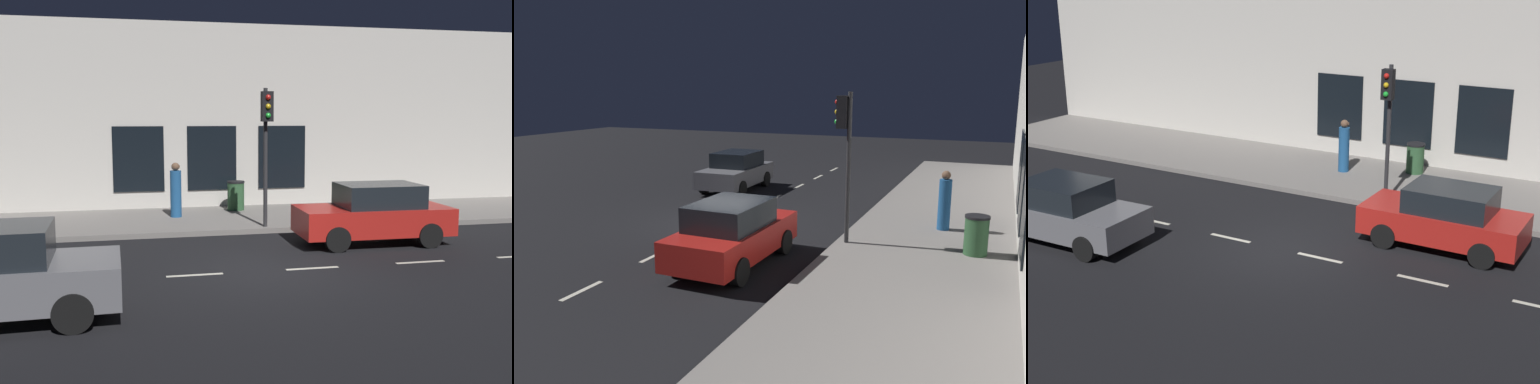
# 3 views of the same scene
# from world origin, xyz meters

# --- Properties ---
(ground_plane) EXTENTS (60.00, 60.00, 0.00)m
(ground_plane) POSITION_xyz_m (0.00, 0.00, 0.00)
(ground_plane) COLOR black
(sidewalk) EXTENTS (4.50, 32.00, 0.15)m
(sidewalk) POSITION_xyz_m (6.25, 0.00, 0.07)
(sidewalk) COLOR gray
(sidewalk) RESTS_ON ground
(lane_centre_line) EXTENTS (0.12, 27.20, 0.01)m
(lane_centre_line) POSITION_xyz_m (0.00, -1.00, 0.00)
(lane_centre_line) COLOR beige
(lane_centre_line) RESTS_ON ground
(traffic_light) EXTENTS (0.46, 0.32, 3.98)m
(traffic_light) POSITION_xyz_m (4.18, -0.95, 3.01)
(traffic_light) COLOR #2D2D30
(traffic_light) RESTS_ON sidewalk
(parked_car_0) EXTENTS (1.86, 4.01, 1.58)m
(parked_car_0) POSITION_xyz_m (2.15, -3.38, 0.79)
(parked_car_0) COLOR red
(parked_car_0) RESTS_ON ground
(parked_car_1) EXTENTS (1.93, 3.97, 1.58)m
(parked_car_1) POSITION_xyz_m (-2.14, 5.09, 0.79)
(parked_car_1) COLOR slate
(parked_car_1) RESTS_ON ground
(pedestrian_0) EXTENTS (0.48, 0.48, 1.74)m
(pedestrian_0) POSITION_xyz_m (6.53, 1.45, 0.96)
(pedestrian_0) COLOR #1E5189
(pedestrian_0) RESTS_ON sidewalk
(trash_bin) EXTENTS (0.60, 0.60, 0.99)m
(trash_bin) POSITION_xyz_m (7.52, -0.67, 0.65)
(trash_bin) COLOR #2D5633
(trash_bin) RESTS_ON sidewalk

